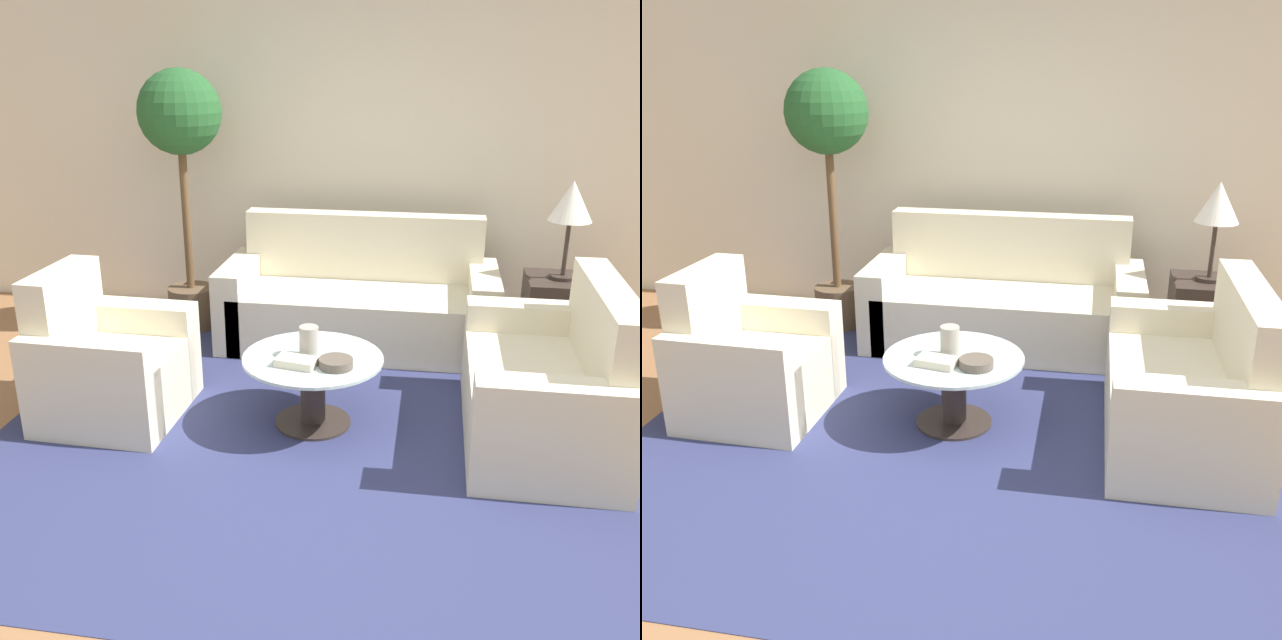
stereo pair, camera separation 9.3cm
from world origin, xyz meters
TOP-DOWN VIEW (x-y plane):
  - ground_plane at (0.00, 0.00)m, footprint 14.00×14.00m
  - wall_back at (0.00, 2.81)m, footprint 10.00×0.06m
  - rug at (-0.07, 0.82)m, footprint 3.50×3.48m
  - sofa_main at (0.05, 2.14)m, footprint 1.96×0.82m
  - armchair at (-1.29, 0.76)m, footprint 0.78×0.84m
  - loveseat at (1.26, 0.88)m, footprint 0.78×1.34m
  - coffee_table at (-0.07, 0.82)m, footprint 0.80×0.80m
  - side_table at (1.45, 2.08)m, footprint 0.47×0.47m
  - table_lamp at (1.45, 2.08)m, footprint 0.29×0.29m
  - potted_plant at (-1.27, 2.22)m, footprint 0.60×0.60m
  - vase at (-0.09, 0.83)m, footprint 0.11×0.11m
  - bowl at (0.08, 0.70)m, footprint 0.19×0.19m
  - book_stack at (-0.13, 0.68)m, footprint 0.24×0.17m

SIDE VIEW (x-z plane):
  - ground_plane at x=0.00m, z-range 0.00..0.00m
  - rug at x=-0.07m, z-range 0.00..0.01m
  - coffee_table at x=-0.07m, z-range 0.06..0.48m
  - side_table at x=1.45m, z-range 0.00..0.57m
  - armchair at x=-1.29m, z-range -0.15..0.73m
  - loveseat at x=1.26m, z-range -0.16..0.74m
  - sofa_main at x=0.05m, z-range -0.16..0.75m
  - book_stack at x=-0.13m, z-range 0.42..0.47m
  - bowl at x=0.08m, z-range 0.42..0.47m
  - vase at x=-0.09m, z-range 0.42..0.60m
  - table_lamp at x=1.45m, z-range 0.75..1.42m
  - wall_back at x=0.00m, z-range 0.00..2.60m
  - potted_plant at x=-1.27m, z-range 0.42..2.36m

